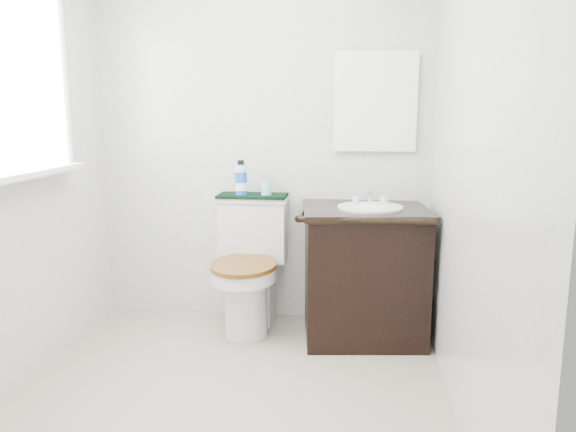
% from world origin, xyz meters
% --- Properties ---
extents(floor, '(2.40, 2.40, 0.00)m').
position_xyz_m(floor, '(0.00, 0.00, 0.00)').
color(floor, '#ABA189').
rests_on(floor, ground).
extents(wall_back, '(2.40, 0.00, 2.40)m').
position_xyz_m(wall_back, '(0.00, 1.20, 1.20)').
color(wall_back, silver).
rests_on(wall_back, ground).
extents(wall_front, '(2.40, 0.00, 2.40)m').
position_xyz_m(wall_front, '(0.00, -1.20, 1.20)').
color(wall_front, silver).
rests_on(wall_front, ground).
extents(wall_right, '(0.00, 2.40, 2.40)m').
position_xyz_m(wall_right, '(1.10, 0.00, 1.20)').
color(wall_right, silver).
rests_on(wall_right, ground).
extents(window, '(0.02, 0.70, 0.90)m').
position_xyz_m(window, '(-1.07, 0.25, 1.55)').
color(window, white).
rests_on(window, wall_left).
extents(mirror, '(0.50, 0.02, 0.60)m').
position_xyz_m(mirror, '(0.73, 1.18, 1.45)').
color(mirror, silver).
rests_on(mirror, wall_back).
extents(toilet, '(0.46, 0.63, 0.84)m').
position_xyz_m(toilet, '(-0.05, 0.97, 0.37)').
color(toilet, silver).
rests_on(toilet, floor).
extents(vanity, '(0.82, 0.72, 0.92)m').
position_xyz_m(vanity, '(0.68, 0.90, 0.43)').
color(vanity, black).
rests_on(vanity, floor).
extents(trash_bin, '(0.25, 0.22, 0.31)m').
position_xyz_m(trash_bin, '(0.45, 1.07, 0.16)').
color(trash_bin, silver).
rests_on(trash_bin, floor).
extents(towel, '(0.45, 0.22, 0.02)m').
position_xyz_m(towel, '(-0.05, 1.09, 0.85)').
color(towel, black).
rests_on(towel, toilet).
extents(mouthwash_bottle, '(0.08, 0.08, 0.22)m').
position_xyz_m(mouthwash_bottle, '(-0.12, 1.06, 0.96)').
color(mouthwash_bottle, blue).
rests_on(mouthwash_bottle, towel).
extents(cup, '(0.07, 0.07, 0.09)m').
position_xyz_m(cup, '(0.04, 1.08, 0.90)').
color(cup, '#83BFD7').
rests_on(cup, towel).
extents(soap_bar, '(0.08, 0.05, 0.02)m').
position_xyz_m(soap_bar, '(0.65, 1.00, 0.83)').
color(soap_bar, teal).
rests_on(soap_bar, vanity).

